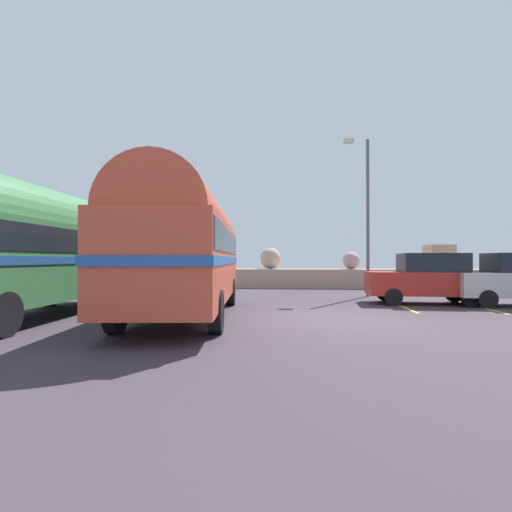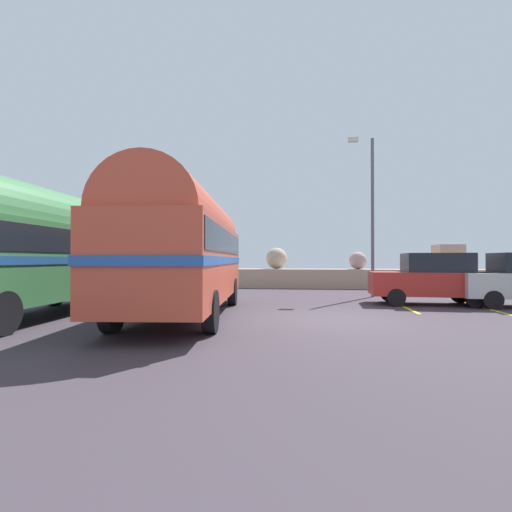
{
  "view_description": "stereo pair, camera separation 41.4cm",
  "coord_description": "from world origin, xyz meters",
  "px_view_note": "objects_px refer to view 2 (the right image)",
  "views": [
    {
      "loc": [
        -1.16,
        -10.54,
        1.65
      ],
      "look_at": [
        -2.22,
        1.54,
        1.76
      ],
      "focal_mm": 26.67,
      "sensor_mm": 36.0,
      "label": 1
    },
    {
      "loc": [
        -0.75,
        -10.49,
        1.65
      ],
      "look_at": [
        -2.22,
        1.54,
        1.76
      ],
      "focal_mm": 26.67,
      "sensor_mm": 36.0,
      "label": 2
    }
  ],
  "objects_px": {
    "parked_car_nearest": "(431,278)",
    "lamp_post": "(370,208)",
    "vintage_coach": "(186,246)",
    "second_coach": "(35,245)"
  },
  "relations": [
    {
      "from": "second_coach",
      "to": "parked_car_nearest",
      "type": "xyz_separation_m",
      "value": [
        12.17,
        4.44,
        -1.08
      ]
    },
    {
      "from": "parked_car_nearest",
      "to": "lamp_post",
      "type": "height_order",
      "value": "lamp_post"
    },
    {
      "from": "second_coach",
      "to": "parked_car_nearest",
      "type": "distance_m",
      "value": 13.0
    },
    {
      "from": "second_coach",
      "to": "parked_car_nearest",
      "type": "height_order",
      "value": "second_coach"
    },
    {
      "from": "vintage_coach",
      "to": "second_coach",
      "type": "relative_size",
      "value": 1.01
    },
    {
      "from": "second_coach",
      "to": "lamp_post",
      "type": "height_order",
      "value": "lamp_post"
    },
    {
      "from": "parked_car_nearest",
      "to": "lamp_post",
      "type": "relative_size",
      "value": 0.6
    },
    {
      "from": "lamp_post",
      "to": "parked_car_nearest",
      "type": "bearing_deg",
      "value": -58.38
    },
    {
      "from": "vintage_coach",
      "to": "parked_car_nearest",
      "type": "xyz_separation_m",
      "value": [
        7.97,
        3.69,
        -1.08
      ]
    },
    {
      "from": "vintage_coach",
      "to": "second_coach",
      "type": "xyz_separation_m",
      "value": [
        -4.2,
        -0.75,
        0.0
      ]
    }
  ]
}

